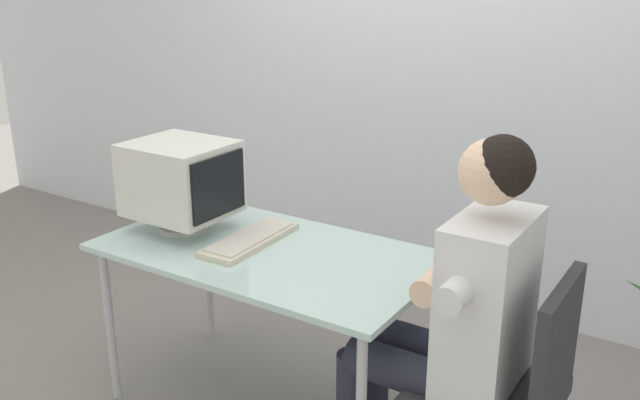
# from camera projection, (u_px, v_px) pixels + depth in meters

# --- Properties ---
(wall_back) EXTENTS (8.00, 0.10, 3.00)m
(wall_back) POSITION_uv_depth(u_px,v_px,m) (482.00, 25.00, 3.42)
(wall_back) COLOR silver
(wall_back) RESTS_ON ground_plane
(desk) EXTENTS (1.33, 0.73, 0.72)m
(desk) POSITION_uv_depth(u_px,v_px,m) (268.00, 263.00, 2.73)
(desk) COLOR #B7B7BC
(desk) RESTS_ON ground_plane
(crt_monitor) EXTENTS (0.41, 0.36, 0.38)m
(crt_monitor) POSITION_uv_depth(u_px,v_px,m) (181.00, 179.00, 2.85)
(crt_monitor) COLOR silver
(crt_monitor) RESTS_ON desk
(keyboard) EXTENTS (0.18, 0.48, 0.03)m
(keyboard) POSITION_uv_depth(u_px,v_px,m) (250.00, 239.00, 2.77)
(keyboard) COLOR beige
(keyboard) RESTS_ON desk
(office_chair) EXTENTS (0.46, 0.46, 0.87)m
(office_chair) POSITION_uv_depth(u_px,v_px,m) (508.00, 384.00, 2.25)
(office_chair) COLOR #4C4C51
(office_chair) RESTS_ON ground_plane
(person_seated) EXTENTS (0.74, 0.60, 1.30)m
(person_seated) POSITION_uv_depth(u_px,v_px,m) (456.00, 308.00, 2.28)
(person_seated) COLOR silver
(person_seated) RESTS_ON ground_plane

